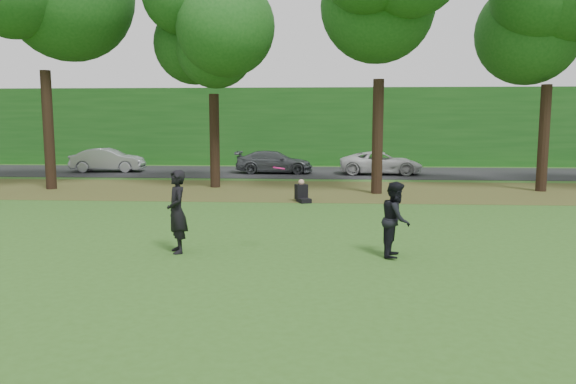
# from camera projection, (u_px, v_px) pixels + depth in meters

# --- Properties ---
(ground) EXTENTS (120.00, 120.00, 0.00)m
(ground) POSITION_uv_depth(u_px,v_px,m) (228.00, 275.00, 11.10)
(ground) COLOR #2F571B
(ground) RESTS_ON ground
(leaf_litter) EXTENTS (60.00, 7.00, 0.01)m
(leaf_litter) POSITION_uv_depth(u_px,v_px,m) (281.00, 190.00, 23.95)
(leaf_litter) COLOR #513A1D
(leaf_litter) RESTS_ON ground
(street) EXTENTS (70.00, 7.00, 0.02)m
(street) POSITION_uv_depth(u_px,v_px,m) (292.00, 172.00, 31.87)
(street) COLOR black
(street) RESTS_ON ground
(far_hedge) EXTENTS (70.00, 3.00, 5.00)m
(far_hedge) POSITION_uv_depth(u_px,v_px,m) (297.00, 126.00, 37.47)
(far_hedge) COLOR #174D16
(far_hedge) RESTS_ON ground
(player_left) EXTENTS (0.71, 0.83, 1.91)m
(player_left) POSITION_uv_depth(u_px,v_px,m) (177.00, 212.00, 12.82)
(player_left) COLOR black
(player_left) RESTS_ON ground
(player_right) EXTENTS (0.81, 0.94, 1.69)m
(player_right) POSITION_uv_depth(u_px,v_px,m) (396.00, 219.00, 12.48)
(player_right) COLOR black
(player_right) RESTS_ON ground
(parked_cars) EXTENTS (41.99, 2.88, 1.48)m
(parked_cars) POSITION_uv_depth(u_px,v_px,m) (289.00, 162.00, 30.80)
(parked_cars) COLOR black
(parked_cars) RESTS_ON street
(frisbee) EXTENTS (0.38, 0.38, 0.07)m
(frisbee) POSITION_uv_depth(u_px,v_px,m) (279.00, 168.00, 12.44)
(frisbee) COLOR #E81379
(frisbee) RESTS_ON ground
(seated_person) EXTENTS (0.67, 0.83, 0.83)m
(seated_person) POSITION_uv_depth(u_px,v_px,m) (302.00, 193.00, 20.69)
(seated_person) COLOR black
(seated_person) RESTS_ON ground
(tree_line) EXTENTS (55.30, 7.90, 12.31)m
(tree_line) POSITION_uv_depth(u_px,v_px,m) (272.00, 0.00, 22.88)
(tree_line) COLOR black
(tree_line) RESTS_ON ground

